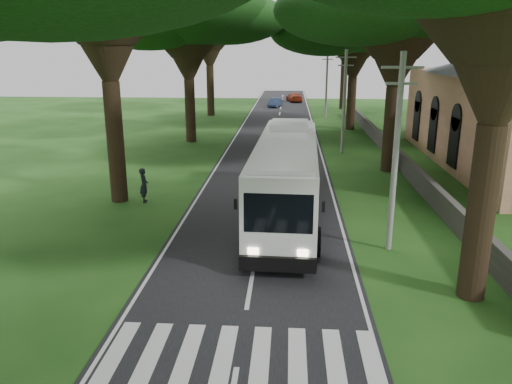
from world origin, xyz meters
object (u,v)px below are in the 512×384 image
object	(u,v)px
coach_bus	(286,176)
distant_car_c	(294,97)
pole_near	(396,151)
pole_mid	(344,100)
distant_car_b	(275,102)
pole_far	(327,83)
pedestrian	(144,185)

from	to	relation	value
coach_bus	distant_car_c	size ratio (longest dim) A/B	2.88
pole_near	pole_mid	bearing A→B (deg)	90.00
distant_car_b	pole_mid	bearing A→B (deg)	-66.07
pole_far	pole_near	bearing A→B (deg)	-90.00
pole_mid	distant_car_b	xyz separation A→B (m)	(-6.30, 31.40, -3.53)
distant_car_b	pole_far	bearing A→B (deg)	-48.48
pole_far	distant_car_c	xyz separation A→B (m)	(-3.55, 18.75, -3.47)
pole_near	pedestrian	distance (m)	13.77
pole_far	coach_bus	world-z (taller)	pole_far
distant_car_b	pedestrian	size ratio (longest dim) A/B	1.97
distant_car_b	pedestrian	distance (m)	45.94
pole_mid	distant_car_b	bearing A→B (deg)	101.35
distant_car_b	pedestrian	world-z (taller)	pedestrian
coach_bus	distant_car_c	world-z (taller)	coach_bus
coach_bus	pole_far	bearing A→B (deg)	85.09
pole_mid	coach_bus	xyz separation A→B (m)	(-4.34, -16.37, -2.05)
distant_car_b	distant_car_c	world-z (taller)	distant_car_c
pole_near	distant_car_b	bearing A→B (deg)	96.99
pedestrian	pole_far	bearing A→B (deg)	-36.80
pole_far	pedestrian	distance (m)	36.38
pole_far	distant_car_c	world-z (taller)	pole_far
pole_near	pedestrian	size ratio (longest dim) A/B	4.23
pole_near	pedestrian	world-z (taller)	pole_near
distant_car_c	distant_car_b	bearing A→B (deg)	58.14
pole_mid	pedestrian	distance (m)	18.88
distant_car_c	pole_near	bearing A→B (deg)	82.09
distant_car_b	distant_car_c	bearing A→B (deg)	82.10
pole_mid	pedestrian	xyz separation A→B (m)	(-12.05, -14.18, -3.23)
coach_bus	distant_car_b	xyz separation A→B (m)	(-1.96, 47.77, -1.49)
pole_far	distant_car_b	distance (m)	13.49
pole_near	coach_bus	world-z (taller)	pole_near
pole_near	coach_bus	distance (m)	6.02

